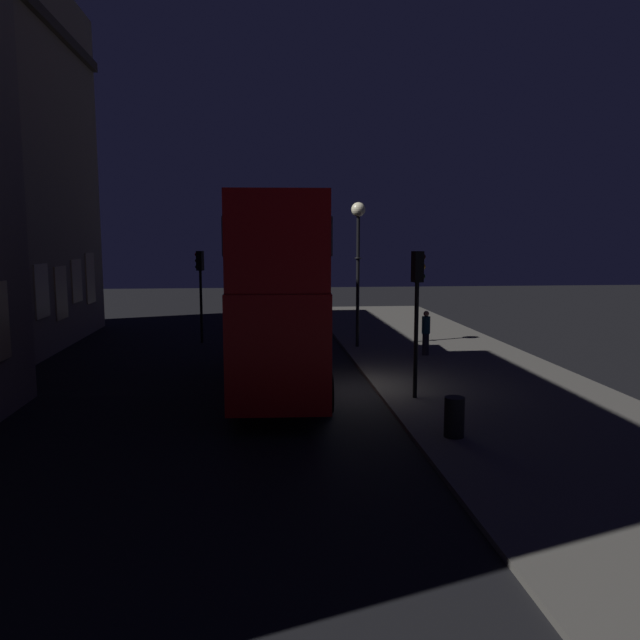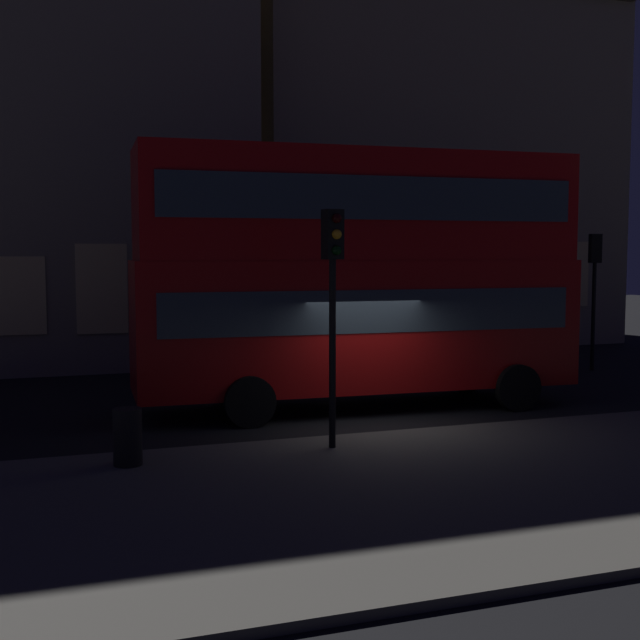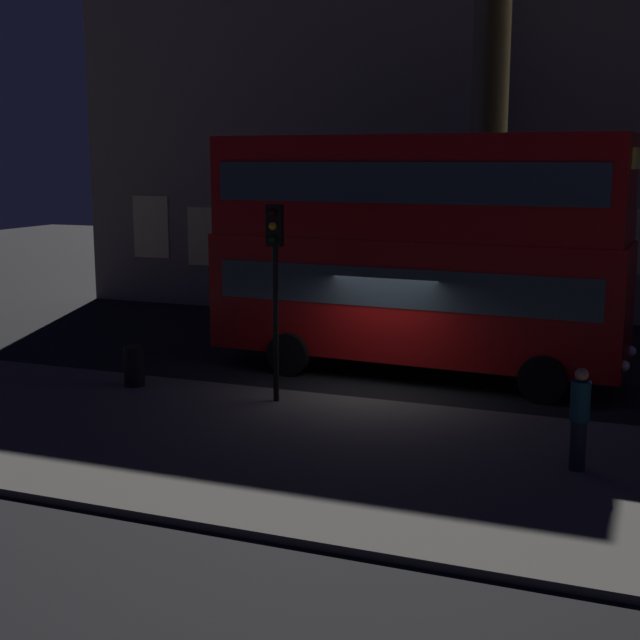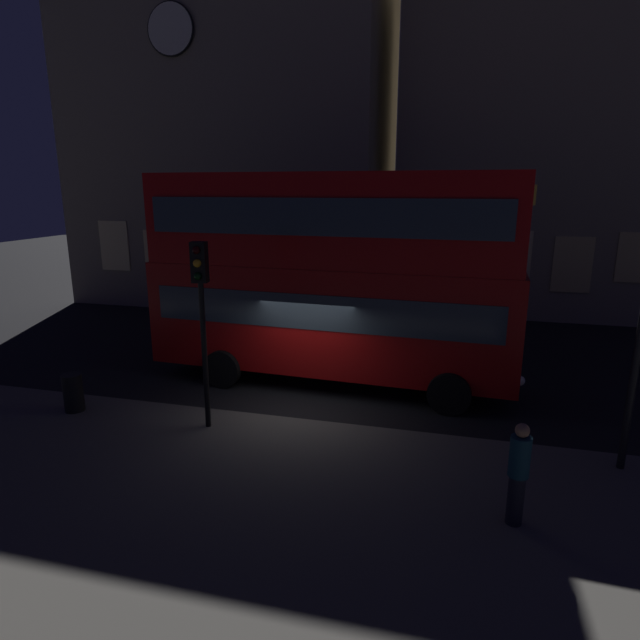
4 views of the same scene
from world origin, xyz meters
name	(u,v)px [view 2 (image 2 of 4)]	position (x,y,z in m)	size (l,w,h in m)	color
ground_plane	(380,429)	(0.00, 0.00, 0.00)	(80.00, 80.00, 0.00)	black
sidewalk_slab	(492,483)	(0.00, -4.20, 0.06)	(44.00, 7.04, 0.12)	#4C4944
building_with_clock	(16,112)	(-6.90, 13.65, 8.02)	(13.96, 8.98, 16.03)	gray
building_plain_facade	(410,150)	(7.98, 15.55, 7.63)	(14.08, 9.47, 15.25)	tan
double_decker_bus	(357,268)	(0.34, 2.12, 3.16)	(10.02, 3.13, 5.69)	#9E0C0C
traffic_light_near_kerb	(333,278)	(-1.59, -1.59, 3.08)	(0.35, 0.38, 4.12)	black
traffic_light_far_side	(594,273)	(9.18, 5.36, 2.91)	(0.38, 0.39, 4.05)	black
litter_bin	(128,437)	(-5.08, -1.60, 0.58)	(0.46, 0.46, 0.91)	black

